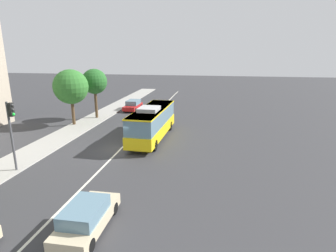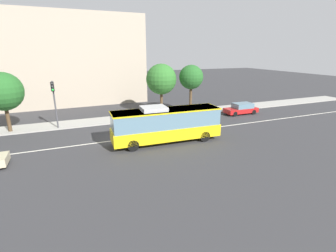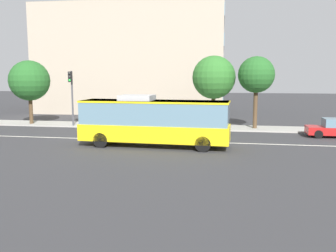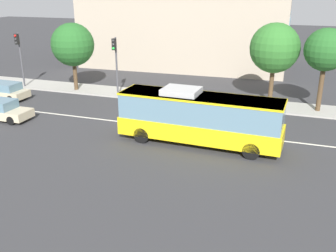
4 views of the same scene
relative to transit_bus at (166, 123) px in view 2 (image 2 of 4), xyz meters
name	(u,v)px [view 2 (image 2 of 4)]	position (x,y,z in m)	size (l,w,h in m)	color
ground_plane	(121,140)	(-3.79, 2.14, -1.81)	(160.00, 160.00, 0.00)	#333335
sidewalk_kerb	(109,120)	(-3.79, 9.31, -1.74)	(80.00, 3.22, 0.14)	#9E9B93
lane_centre_line	(121,140)	(-3.79, 2.14, -1.80)	(76.00, 0.16, 0.01)	silver
transit_bus	(166,123)	(0.00, 0.00, 0.00)	(10.09, 2.87, 3.46)	yellow
sedan_red	(241,109)	(13.28, 6.08, -1.09)	(4.52, 1.86, 1.46)	#B21919
traffic_light_near_corner	(54,97)	(-9.46, 7.92, 1.75)	(0.33, 0.62, 5.20)	#47474C
street_tree_kerbside_left	(3,92)	(-14.06, 8.68, 2.46)	(3.85, 3.85, 6.22)	#4C3823
street_tree_kerbside_centre	(191,77)	(7.17, 9.16, 2.99)	(3.18, 3.18, 6.44)	#4C3823
street_tree_kerbside_right	(161,79)	(3.43, 10.39, 2.77)	(3.98, 3.98, 6.59)	#4C3823
office_block_background	(65,59)	(-7.95, 25.20, 4.99)	(24.13, 14.03, 13.60)	tan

